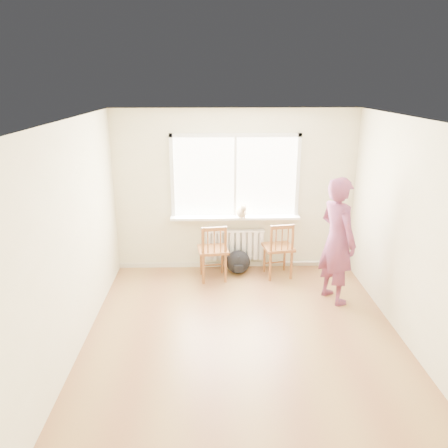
{
  "coord_description": "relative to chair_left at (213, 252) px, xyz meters",
  "views": [
    {
      "loc": [
        -0.39,
        -4.81,
        3.11
      ],
      "look_at": [
        -0.21,
        1.2,
        1.13
      ],
      "focal_mm": 35.0,
      "sensor_mm": 36.0,
      "label": 1
    }
  ],
  "objects": [
    {
      "name": "window",
      "position": [
        0.37,
        0.51,
        1.18
      ],
      "size": [
        2.12,
        0.05,
        1.42
      ],
      "color": "white",
      "rests_on": "back_wall"
    },
    {
      "name": "chair_left",
      "position": [
        0.0,
        0.0,
        0.0
      ],
      "size": [
        0.52,
        0.5,
        0.95
      ],
      "rotation": [
        0.0,
        0.0,
        3.27
      ],
      "color": "#96592B",
      "rests_on": "floor"
    },
    {
      "name": "floor",
      "position": [
        0.37,
        -1.71,
        -0.48
      ],
      "size": [
        4.5,
        4.5,
        0.0
      ],
      "primitive_type": "plane",
      "color": "olive",
      "rests_on": "ground"
    },
    {
      "name": "radiator",
      "position": [
        0.37,
        0.45,
        -0.04
      ],
      "size": [
        1.0,
        0.12,
        0.55
      ],
      "color": "white",
      "rests_on": "back_wall"
    },
    {
      "name": "person",
      "position": [
        1.77,
        -0.73,
        0.45
      ],
      "size": [
        0.68,
        0.8,
        1.86
      ],
      "primitive_type": "imported",
      "rotation": [
        0.0,
        0.0,
        1.99
      ],
      "color": "#C6425A",
      "rests_on": "floor"
    },
    {
      "name": "heating_pipe",
      "position": [
        1.62,
        0.48,
        -0.4
      ],
      "size": [
        1.4,
        0.04,
        0.04
      ],
      "primitive_type": "cylinder",
      "rotation": [
        0.0,
        1.57,
        0.0
      ],
      "color": "silver",
      "rests_on": "back_wall"
    },
    {
      "name": "ceiling",
      "position": [
        0.37,
        -1.71,
        2.22
      ],
      "size": [
        4.5,
        4.5,
        0.0
      ],
      "primitive_type": "plane",
      "rotation": [
        3.14,
        0.0,
        0.0
      ],
      "color": "white",
      "rests_on": "back_wall"
    },
    {
      "name": "cat",
      "position": [
        0.47,
        0.34,
        0.58
      ],
      "size": [
        0.22,
        0.39,
        0.26
      ],
      "rotation": [
        0.0,
        0.0,
        0.19
      ],
      "color": "beige",
      "rests_on": "windowsill"
    },
    {
      "name": "chair_right",
      "position": [
        1.08,
        0.08,
        -0.0
      ],
      "size": [
        0.53,
        0.51,
        0.95
      ],
      "rotation": [
        0.0,
        0.0,
        3.29
      ],
      "color": "#96592B",
      "rests_on": "floor"
    },
    {
      "name": "baseboard",
      "position": [
        0.37,
        0.52,
        -0.44
      ],
      "size": [
        4.0,
        0.03,
        0.08
      ],
      "primitive_type": "cube",
      "color": "beige",
      "rests_on": "ground"
    },
    {
      "name": "back_wall",
      "position": [
        0.37,
        0.54,
        0.87
      ],
      "size": [
        4.0,
        0.01,
        2.7
      ],
      "primitive_type": "cube",
      "color": "beige",
      "rests_on": "ground"
    },
    {
      "name": "backpack",
      "position": [
        0.42,
        0.24,
        -0.28
      ],
      "size": [
        0.5,
        0.45,
        0.41
      ],
      "primitive_type": "ellipsoid",
      "rotation": [
        0.0,
        0.0,
        0.43
      ],
      "color": "black",
      "rests_on": "floor"
    },
    {
      "name": "windowsill",
      "position": [
        0.37,
        0.43,
        0.45
      ],
      "size": [
        2.15,
        0.22,
        0.04
      ],
      "primitive_type": "cube",
      "color": "white",
      "rests_on": "back_wall"
    }
  ]
}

